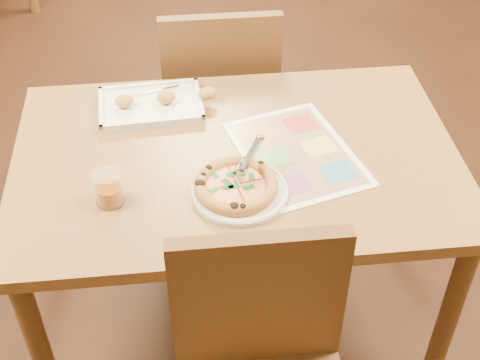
{
  "coord_description": "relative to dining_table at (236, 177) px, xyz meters",
  "views": [
    {
      "loc": [
        -0.15,
        -1.51,
        1.95
      ],
      "look_at": [
        -0.01,
        -0.17,
        0.77
      ],
      "focal_mm": 50.0,
      "sensor_mm": 36.0,
      "label": 1
    }
  ],
  "objects": [
    {
      "name": "pizza_cutter",
      "position": [
        0.02,
        -0.12,
        0.17
      ],
      "size": [
        0.09,
        0.12,
        0.08
      ],
      "rotation": [
        0.0,
        0.0,
        0.96
      ],
      "color": "silver",
      "rests_on": "pizza"
    },
    {
      "name": "dining_table",
      "position": [
        0.0,
        0.0,
        0.0
      ],
      "size": [
        1.3,
        0.85,
        0.72
      ],
      "color": "olive",
      "rests_on": "ground"
    },
    {
      "name": "pizza",
      "position": [
        -0.02,
        -0.16,
        0.11
      ],
      "size": [
        0.23,
        0.23,
        0.03
      ],
      "rotation": [
        0.0,
        0.0,
        0.2
      ],
      "color": "#CC8B45",
      "rests_on": "plate"
    },
    {
      "name": "chair_far",
      "position": [
        -0.0,
        0.6,
        -0.07
      ],
      "size": [
        0.42,
        0.42,
        0.47
      ],
      "rotation": [
        0.0,
        0.0,
        3.14
      ],
      "color": "brown",
      "rests_on": "ground"
    },
    {
      "name": "appetizer_tray",
      "position": [
        -0.23,
        0.26,
        0.1
      ],
      "size": [
        0.38,
        0.24,
        0.06
      ],
      "rotation": [
        0.0,
        0.0,
        0.06
      ],
      "color": "white",
      "rests_on": "dining_table"
    },
    {
      "name": "glass_tumbler",
      "position": [
        -0.36,
        -0.16,
        0.13
      ],
      "size": [
        0.08,
        0.08,
        0.1
      ],
      "rotation": [
        0.0,
        0.0,
        -0.35
      ],
      "color": "#8F460B",
      "rests_on": "dining_table"
    },
    {
      "name": "plate",
      "position": [
        -0.01,
        -0.17,
        0.09
      ],
      "size": [
        0.27,
        0.27,
        0.01
      ],
      "primitive_type": "cylinder",
      "rotation": [
        0.0,
        0.0,
        0.01
      ],
      "color": "white",
      "rests_on": "dining_table"
    },
    {
      "name": "menu",
      "position": [
        0.18,
        -0.01,
        0.09
      ],
      "size": [
        0.41,
        0.5,
        0.0
      ],
      "primitive_type": "cube",
      "rotation": [
        0.0,
        0.0,
        0.27
      ],
      "color": "white",
      "rests_on": "dining_table"
    }
  ]
}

